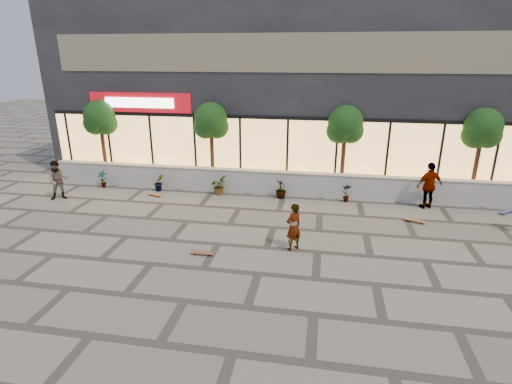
% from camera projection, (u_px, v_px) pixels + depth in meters
% --- Properties ---
extents(ground, '(80.00, 80.00, 0.00)m').
position_uv_depth(ground, '(258.00, 274.00, 11.43)').
color(ground, gray).
rests_on(ground, ground).
extents(planter_wall, '(22.00, 0.42, 1.04)m').
position_uv_depth(planter_wall, '(285.00, 183.00, 17.77)').
color(planter_wall, beige).
rests_on(planter_wall, ground).
extents(retail_building, '(24.00, 9.17, 8.50)m').
position_uv_depth(retail_building, '(297.00, 87.00, 21.65)').
color(retail_building, black).
rests_on(retail_building, ground).
extents(shrub_a, '(0.43, 0.29, 0.81)m').
position_uv_depth(shrub_a, '(103.00, 179.00, 18.68)').
color(shrub_a, '#113712').
rests_on(shrub_a, ground).
extents(shrub_b, '(0.57, 0.57, 0.81)m').
position_uv_depth(shrub_b, '(159.00, 182.00, 18.23)').
color(shrub_b, '#113712').
rests_on(shrub_b, ground).
extents(shrub_c, '(0.68, 0.77, 0.81)m').
position_uv_depth(shrub_c, '(218.00, 186.00, 17.77)').
color(shrub_c, '#113712').
rests_on(shrub_c, ground).
extents(shrub_d, '(0.64, 0.64, 0.81)m').
position_uv_depth(shrub_d, '(281.00, 189.00, 17.31)').
color(shrub_d, '#113712').
rests_on(shrub_d, ground).
extents(shrub_e, '(0.46, 0.35, 0.81)m').
position_uv_depth(shrub_e, '(347.00, 193.00, 16.86)').
color(shrub_e, '#113712').
rests_on(shrub_e, ground).
extents(tree_west, '(1.60, 1.50, 3.92)m').
position_uv_depth(tree_west, '(100.00, 119.00, 19.08)').
color(tree_west, '#472519').
rests_on(tree_west, ground).
extents(tree_midwest, '(1.60, 1.50, 3.92)m').
position_uv_depth(tree_midwest, '(211.00, 123.00, 18.18)').
color(tree_midwest, '#472519').
rests_on(tree_midwest, ground).
extents(tree_mideast, '(1.60, 1.50, 3.92)m').
position_uv_depth(tree_mideast, '(345.00, 127.00, 17.21)').
color(tree_mideast, '#472519').
rests_on(tree_mideast, ground).
extents(tree_east, '(1.60, 1.50, 3.92)m').
position_uv_depth(tree_east, '(482.00, 131.00, 16.31)').
color(tree_east, '#472519').
rests_on(tree_east, ground).
extents(skater_center, '(0.67, 0.67, 1.57)m').
position_uv_depth(skater_center, '(294.00, 227.00, 12.61)').
color(skater_center, white).
rests_on(skater_center, ground).
extents(skater_left, '(1.04, 0.97, 1.71)m').
position_uv_depth(skater_left, '(58.00, 180.00, 17.02)').
color(skater_left, tan).
rests_on(skater_left, ground).
extents(skater_right_near, '(1.22, 0.87, 1.91)m').
position_uv_depth(skater_right_near, '(429.00, 186.00, 16.01)').
color(skater_right_near, white).
rests_on(skater_right_near, ground).
extents(skateboard_center, '(0.73, 0.20, 0.09)m').
position_uv_depth(skateboard_center, '(202.00, 253.00, 12.48)').
color(skateboard_center, brown).
rests_on(skateboard_center, ground).
extents(skateboard_left, '(0.72, 0.39, 0.08)m').
position_uv_depth(skateboard_left, '(155.00, 195.00, 17.64)').
color(skateboard_left, orange).
rests_on(skateboard_left, ground).
extents(skateboard_right_near, '(0.81, 0.48, 0.10)m').
position_uv_depth(skateboard_right_near, '(414.00, 220.00, 14.89)').
color(skateboard_right_near, olive).
rests_on(skateboard_right_near, ground).
extents(skateboard_right_far, '(0.68, 0.61, 0.09)m').
position_uv_depth(skateboard_right_far, '(506.00, 212.00, 15.73)').
color(skateboard_right_far, '#504A88').
rests_on(skateboard_right_far, ground).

